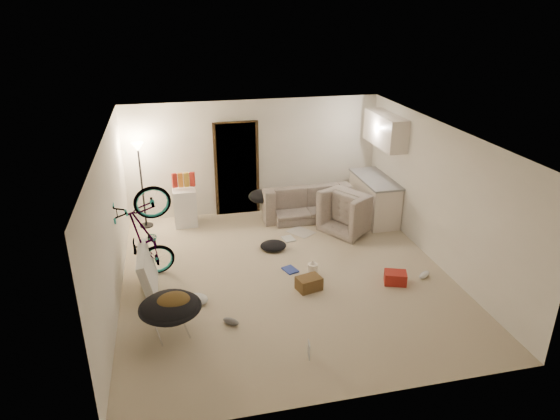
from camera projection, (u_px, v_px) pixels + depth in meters
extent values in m
cube|color=beige|center=(286.00, 276.00, 8.65)|extent=(5.50, 6.00, 0.02)
cube|color=white|center=(287.00, 133.00, 7.67)|extent=(5.50, 6.00, 0.02)
cube|color=white|center=(254.00, 157.00, 10.87)|extent=(5.50, 0.02, 2.50)
cube|color=white|center=(350.00, 312.00, 5.45)|extent=(5.50, 0.02, 2.50)
cube|color=white|center=(110.00, 224.00, 7.60)|extent=(0.02, 6.00, 2.50)
cube|color=white|center=(440.00, 195.00, 8.72)|extent=(0.02, 6.00, 2.50)
cube|color=black|center=(237.00, 169.00, 10.84)|extent=(0.85, 0.10, 2.04)
cube|color=#342412|center=(237.00, 169.00, 10.81)|extent=(0.97, 0.04, 2.10)
cylinder|color=black|center=(147.00, 225.00, 10.53)|extent=(0.28, 0.28, 0.03)
cylinder|color=black|center=(142.00, 188.00, 10.21)|extent=(0.04, 0.04, 1.70)
cone|color=#FFE0A5|center=(138.00, 147.00, 9.87)|extent=(0.24, 0.24, 0.18)
cube|color=white|center=(374.00, 199.00, 10.77)|extent=(0.60, 1.50, 0.88)
cube|color=gray|center=(375.00, 179.00, 10.59)|extent=(0.64, 1.54, 0.04)
cube|color=white|center=(385.00, 130.00, 10.21)|extent=(0.38, 1.40, 0.65)
imported|color=#3B433C|center=(304.00, 204.00, 10.94)|extent=(1.92, 0.78, 0.56)
imported|color=#3B433C|center=(354.00, 214.00, 10.31)|extent=(1.24, 1.28, 0.64)
imported|color=black|center=(147.00, 255.00, 8.37)|extent=(1.83, 0.98, 1.01)
imported|color=#A52218|center=(310.00, 361.00, 6.58)|extent=(0.26, 0.21, 0.02)
cube|color=white|center=(185.00, 207.00, 10.46)|extent=(0.47, 0.47, 0.79)
cube|color=#A52218|center=(175.00, 181.00, 10.19)|extent=(0.12, 0.10, 0.30)
cube|color=orange|center=(180.00, 180.00, 10.22)|extent=(0.11, 0.08, 0.30)
cube|color=gold|center=(186.00, 180.00, 10.24)|extent=(0.11, 0.09, 0.30)
cube|color=#A52218|center=(192.00, 179.00, 10.27)|extent=(0.12, 0.10, 0.30)
cylinder|color=silver|center=(172.00, 322.00, 7.04)|extent=(0.58, 0.58, 0.41)
ellipsoid|color=black|center=(170.00, 307.00, 6.95)|extent=(0.81, 0.81, 0.34)
torus|color=black|center=(170.00, 307.00, 6.95)|extent=(0.88, 0.88, 0.06)
ellipsoid|color=brown|center=(173.00, 301.00, 6.89)|extent=(0.54, 0.48, 0.22)
ellipsoid|color=black|center=(262.00, 196.00, 10.65)|extent=(0.61, 0.53, 0.28)
cube|color=silver|center=(148.00, 271.00, 8.07)|extent=(0.28, 1.07, 0.72)
cube|color=brown|center=(309.00, 283.00, 8.19)|extent=(0.45, 0.37, 0.22)
cube|color=#A52218|center=(395.00, 278.00, 8.37)|extent=(0.43, 0.37, 0.21)
cylinder|color=white|center=(313.00, 269.00, 8.69)|extent=(0.17, 0.17, 0.17)
cone|color=white|center=(313.00, 262.00, 8.64)|extent=(0.10, 0.10, 0.08)
cube|color=beige|center=(301.00, 232.00, 10.26)|extent=(0.61, 0.64, 0.01)
cube|color=#2A3C98|center=(290.00, 270.00, 8.79)|extent=(0.28, 0.33, 0.03)
cube|color=silver|center=(288.00, 239.00, 9.94)|extent=(0.26, 0.31, 0.03)
ellipsoid|color=#2A3C98|center=(272.00, 245.00, 9.61)|extent=(0.28, 0.21, 0.10)
ellipsoid|color=slate|center=(231.00, 321.00, 7.32)|extent=(0.27, 0.25, 0.10)
ellipsoid|color=white|center=(424.00, 275.00, 8.56)|extent=(0.30, 0.25, 0.10)
ellipsoid|color=black|center=(273.00, 246.00, 9.51)|extent=(0.54, 0.47, 0.16)
ellipsoid|color=black|center=(302.00, 211.00, 11.11)|extent=(0.58, 0.54, 0.15)
ellipsoid|color=silver|center=(197.00, 299.00, 7.85)|extent=(0.49, 0.49, 0.12)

